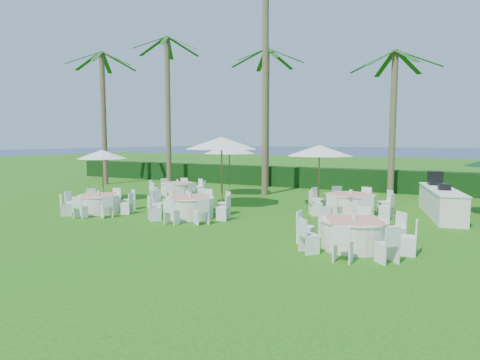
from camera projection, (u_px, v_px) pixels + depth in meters
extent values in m
plane|color=#225C0F|center=(172.00, 222.00, 13.77)|extent=(120.00, 120.00, 0.00)
cube|color=black|center=(292.00, 177.00, 24.32)|extent=(34.00, 1.00, 1.20)
plane|color=#061241|center=(412.00, 151.00, 103.91)|extent=(260.00, 260.00, 0.00)
cylinder|color=white|center=(99.00, 204.00, 15.64)|extent=(1.53, 1.53, 0.67)
cylinder|color=white|center=(99.00, 195.00, 15.61)|extent=(1.60, 1.60, 0.03)
cube|color=#E4896F|center=(99.00, 195.00, 15.60)|extent=(1.74, 1.74, 0.01)
cylinder|color=silver|center=(99.00, 193.00, 15.60)|extent=(0.11, 0.11, 0.14)
cube|color=white|center=(127.00, 203.00, 15.37)|extent=(0.46, 0.46, 0.80)
cube|color=white|center=(129.00, 200.00, 16.27)|extent=(0.51, 0.51, 0.80)
cube|color=white|center=(115.00, 198.00, 16.80)|extent=(0.46, 0.46, 0.80)
cube|color=white|center=(92.00, 199.00, 16.64)|extent=(0.51, 0.51, 0.80)
cube|color=white|center=(72.00, 201.00, 15.90)|extent=(0.46, 0.46, 0.80)
cube|color=white|center=(66.00, 205.00, 15.00)|extent=(0.51, 0.51, 0.80)
cube|color=white|center=(80.00, 207.00, 14.47)|extent=(0.46, 0.46, 0.80)
cube|color=white|center=(107.00, 207.00, 14.63)|extent=(0.51, 0.51, 0.80)
cylinder|color=white|center=(190.00, 208.00, 14.65)|extent=(1.68, 1.68, 0.73)
cylinder|color=white|center=(190.00, 197.00, 14.61)|extent=(1.75, 1.75, 0.03)
cube|color=#E4896F|center=(190.00, 197.00, 14.61)|extent=(1.84, 1.84, 0.01)
cylinder|color=silver|center=(190.00, 194.00, 14.60)|extent=(0.12, 0.12, 0.16)
cube|color=white|center=(223.00, 208.00, 14.17)|extent=(0.45, 0.45, 0.87)
cube|color=white|center=(224.00, 203.00, 15.17)|extent=(0.57, 0.57, 0.87)
cube|color=white|center=(206.00, 201.00, 15.86)|extent=(0.45, 0.45, 0.87)
cube|color=white|center=(181.00, 201.00, 15.83)|extent=(0.57, 0.57, 0.87)
cube|color=white|center=(159.00, 204.00, 15.11)|extent=(0.45, 0.45, 0.87)
cube|color=white|center=(154.00, 208.00, 14.11)|extent=(0.57, 0.57, 0.87)
cube|color=white|center=(172.00, 212.00, 13.42)|extent=(0.45, 0.45, 0.87)
cube|color=white|center=(202.00, 211.00, 13.44)|extent=(0.57, 0.57, 0.87)
cylinder|color=white|center=(354.00, 235.00, 10.44)|extent=(1.67, 1.67, 0.73)
cylinder|color=white|center=(354.00, 221.00, 10.41)|extent=(1.74, 1.74, 0.03)
cube|color=#E4896F|center=(354.00, 220.00, 10.40)|extent=(1.78, 1.78, 0.01)
cylinder|color=silver|center=(354.00, 216.00, 10.40)|extent=(0.12, 0.12, 0.16)
cube|color=white|center=(408.00, 237.00, 9.85)|extent=(0.41, 0.41, 0.87)
cube|color=white|center=(395.00, 228.00, 10.85)|extent=(0.58, 0.58, 0.87)
cube|color=white|center=(363.00, 223.00, 11.60)|extent=(0.41, 0.41, 0.87)
cube|color=white|center=(328.00, 222.00, 11.67)|extent=(0.58, 0.58, 0.87)
cube|color=white|center=(305.00, 227.00, 11.02)|extent=(0.41, 0.41, 0.87)
cube|color=white|center=(309.00, 236.00, 10.02)|extent=(0.58, 0.58, 0.87)
cube|color=white|center=(343.00, 243.00, 9.27)|extent=(0.41, 0.41, 0.87)
cube|color=white|center=(387.00, 244.00, 9.20)|extent=(0.58, 0.58, 0.87)
cylinder|color=white|center=(178.00, 190.00, 20.04)|extent=(1.55, 1.55, 0.67)
cylinder|color=white|center=(178.00, 183.00, 20.00)|extent=(1.62, 1.62, 0.03)
cube|color=#E4896F|center=(177.00, 183.00, 20.00)|extent=(1.77, 1.77, 0.01)
cylinder|color=silver|center=(177.00, 181.00, 19.99)|extent=(0.11, 0.11, 0.14)
cube|color=white|center=(201.00, 189.00, 19.90)|extent=(0.49, 0.49, 0.81)
cube|color=white|center=(198.00, 187.00, 20.79)|extent=(0.50, 0.50, 0.81)
cube|color=white|center=(183.00, 186.00, 21.23)|extent=(0.49, 0.49, 0.81)
cube|color=white|center=(166.00, 187.00, 20.97)|extent=(0.50, 0.50, 0.81)
cube|color=white|center=(154.00, 188.00, 20.15)|extent=(0.49, 0.49, 0.81)
cube|color=white|center=(156.00, 191.00, 19.27)|extent=(0.50, 0.50, 0.81)
cube|color=white|center=(171.00, 192.00, 18.83)|extent=(0.49, 0.49, 0.81)
cube|color=white|center=(191.00, 191.00, 19.09)|extent=(0.50, 0.50, 0.81)
cylinder|color=white|center=(350.00, 205.00, 15.20)|extent=(1.74, 1.74, 0.76)
cylinder|color=white|center=(351.00, 195.00, 15.16)|extent=(1.82, 1.82, 0.03)
cube|color=#E4896F|center=(351.00, 194.00, 15.16)|extent=(1.96, 1.96, 0.01)
cylinder|color=silver|center=(351.00, 192.00, 15.15)|extent=(0.12, 0.12, 0.16)
cube|color=white|center=(385.00, 202.00, 15.33)|extent=(0.59, 0.59, 0.91)
cube|color=white|center=(365.00, 199.00, 16.24)|extent=(0.50, 0.50, 0.91)
cube|color=white|center=(338.00, 198.00, 16.54)|extent=(0.59, 0.59, 0.91)
cube|color=white|center=(318.00, 199.00, 16.05)|extent=(0.50, 0.50, 0.91)
cube|color=white|center=(315.00, 203.00, 15.06)|extent=(0.59, 0.59, 0.91)
cube|color=white|center=(334.00, 207.00, 14.14)|extent=(0.50, 0.50, 0.91)
cube|color=white|center=(365.00, 209.00, 13.84)|extent=(0.59, 0.59, 0.91)
cube|color=white|center=(386.00, 207.00, 14.33)|extent=(0.50, 0.50, 0.91)
cylinder|color=brown|center=(103.00, 176.00, 18.56)|extent=(0.05, 0.05, 2.29)
cone|color=white|center=(102.00, 154.00, 18.46)|extent=(2.24, 2.24, 0.41)
sphere|color=brown|center=(102.00, 151.00, 18.44)|extent=(0.09, 0.09, 0.09)
cylinder|color=brown|center=(222.00, 174.00, 16.72)|extent=(0.07, 0.07, 2.84)
cone|color=white|center=(222.00, 143.00, 16.59)|extent=(3.07, 3.07, 0.51)
sphere|color=brown|center=(222.00, 139.00, 16.57)|extent=(0.11, 0.11, 0.11)
cylinder|color=brown|center=(229.00, 171.00, 20.60)|extent=(0.06, 0.06, 2.49)
cone|color=white|center=(229.00, 149.00, 20.48)|extent=(2.72, 2.72, 0.45)
sphere|color=brown|center=(229.00, 146.00, 20.47)|extent=(0.10, 0.10, 0.10)
cylinder|color=brown|center=(319.00, 178.00, 16.74)|extent=(0.06, 0.06, 2.52)
cone|color=white|center=(319.00, 151.00, 16.62)|extent=(2.78, 2.78, 0.45)
sphere|color=brown|center=(320.00, 147.00, 16.61)|extent=(0.10, 0.10, 0.10)
cube|color=white|center=(441.00, 203.00, 14.87)|extent=(1.72, 4.49, 0.99)
cube|color=white|center=(442.00, 189.00, 14.82)|extent=(1.79, 4.56, 0.04)
cube|color=black|center=(435.00, 178.00, 16.06)|extent=(0.60, 0.69, 0.55)
cube|color=black|center=(444.00, 187.00, 14.39)|extent=(0.45, 0.45, 0.22)
cylinder|color=brown|center=(168.00, 111.00, 25.64)|extent=(0.32, 0.32, 9.31)
cube|color=#124912|center=(181.00, 43.00, 24.73)|extent=(2.21, 0.29, 1.00)
cube|color=#124912|center=(183.00, 47.00, 25.82)|extent=(1.35, 2.05, 1.00)
cube|color=#124912|center=(169.00, 48.00, 26.32)|extent=(1.34, 2.05, 1.00)
cube|color=#124912|center=(153.00, 46.00, 25.74)|extent=(2.21, 0.29, 1.00)
cube|color=#124912|center=(150.00, 42.00, 24.65)|extent=(1.35, 2.05, 1.00)
cube|color=#124912|center=(164.00, 40.00, 24.14)|extent=(1.34, 2.05, 1.00)
cylinder|color=brown|center=(266.00, 119.00, 23.86)|extent=(0.32, 0.32, 8.20)
cube|color=#124912|center=(285.00, 55.00, 23.14)|extent=(2.22, 0.59, 1.00)
cube|color=#124912|center=(280.00, 59.00, 24.21)|extent=(1.08, 2.15, 1.00)
cube|color=#124912|center=(262.00, 60.00, 24.57)|extent=(1.58, 1.91, 1.00)
cube|color=#124912|center=(249.00, 58.00, 23.86)|extent=(2.22, 0.59, 1.00)
cube|color=#124912|center=(253.00, 54.00, 22.79)|extent=(1.08, 2.15, 1.00)
cube|color=#124912|center=(272.00, 53.00, 22.43)|extent=(1.58, 1.91, 1.00)
cylinder|color=brown|center=(265.00, 74.00, 20.21)|extent=(0.32, 0.32, 12.31)
cylinder|color=brown|center=(393.00, 124.00, 20.31)|extent=(0.32, 0.32, 7.30)
cube|color=#124912|center=(419.00, 58.00, 19.54)|extent=(2.21, 0.36, 1.00)
cube|color=#124912|center=(408.00, 62.00, 20.62)|extent=(1.28, 2.08, 1.00)
cube|color=#124912|center=(385.00, 64.00, 21.09)|extent=(1.41, 2.02, 1.00)
cube|color=#124912|center=(372.00, 62.00, 20.47)|extent=(2.21, 0.36, 1.00)
cube|color=#124912|center=(382.00, 57.00, 19.38)|extent=(1.28, 2.08, 1.00)
cube|color=#124912|center=(406.00, 55.00, 18.91)|extent=(1.41, 2.02, 1.00)
cylinder|color=brown|center=(104.00, 119.00, 25.42)|extent=(0.32, 0.32, 8.33)
cube|color=#124912|center=(115.00, 58.00, 24.60)|extent=(2.21, 0.38, 1.00)
cube|color=#124912|center=(119.00, 62.00, 25.68)|extent=(1.27, 2.08, 1.00)
cube|color=#124912|center=(106.00, 63.00, 26.14)|extent=(1.42, 2.01, 1.00)
cube|color=#124912|center=(89.00, 61.00, 25.51)|extent=(2.21, 0.38, 1.00)
cube|color=#124912|center=(84.00, 58.00, 24.43)|extent=(1.27, 2.08, 1.00)
cube|color=#124912|center=(97.00, 56.00, 23.97)|extent=(1.42, 2.01, 1.00)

